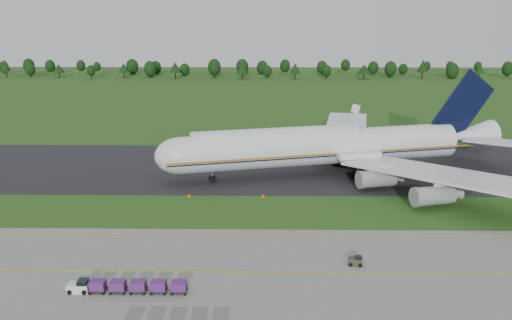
{
  "coord_description": "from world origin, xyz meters",
  "views": [
    {
      "loc": [
        5.45,
        -80.72,
        31.22
      ],
      "look_at": [
        4.2,
        2.0,
        8.67
      ],
      "focal_mm": 35.0,
      "sensor_mm": 36.0,
      "label": 1
    }
  ],
  "objects_px": {
    "utility_cart": "(355,262)",
    "edge_markers": "(226,197)",
    "aircraft": "(329,146)",
    "baggage_train": "(126,286)"
  },
  "relations": [
    {
      "from": "utility_cart",
      "to": "edge_markers",
      "type": "xyz_separation_m",
      "value": [
        -19.28,
        26.58,
        -0.28
      ]
    },
    {
      "from": "edge_markers",
      "to": "aircraft",
      "type": "bearing_deg",
      "value": 37.38
    },
    {
      "from": "utility_cart",
      "to": "edge_markers",
      "type": "height_order",
      "value": "utility_cart"
    },
    {
      "from": "baggage_train",
      "to": "utility_cart",
      "type": "distance_m",
      "value": 29.82
    },
    {
      "from": "aircraft",
      "to": "utility_cart",
      "type": "height_order",
      "value": "aircraft"
    },
    {
      "from": "baggage_train",
      "to": "edge_markers",
      "type": "height_order",
      "value": "baggage_train"
    },
    {
      "from": "aircraft",
      "to": "edge_markers",
      "type": "xyz_separation_m",
      "value": [
        -20.86,
        -15.93,
        -5.95
      ]
    },
    {
      "from": "aircraft",
      "to": "edge_markers",
      "type": "bearing_deg",
      "value": -142.62
    },
    {
      "from": "baggage_train",
      "to": "utility_cart",
      "type": "relative_size",
      "value": 7.28
    },
    {
      "from": "baggage_train",
      "to": "edge_markers",
      "type": "relative_size",
      "value": 1.01
    }
  ]
}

